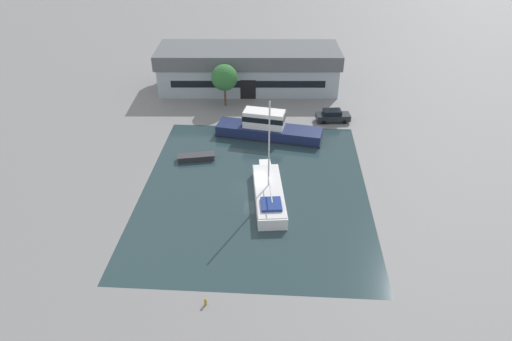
{
  "coord_description": "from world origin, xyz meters",
  "views": [
    {
      "loc": [
        2.67,
        -41.38,
        28.72
      ],
      "look_at": [
        0.0,
        2.28,
        1.0
      ],
      "focal_mm": 32.0,
      "sensor_mm": 36.0,
      "label": 1
    }
  ],
  "objects_px": {
    "sailboat_moored": "(269,193)",
    "warehouse_building": "(248,68)",
    "quay_tree_near_building": "(224,78)",
    "small_dinghy": "(196,157)",
    "parked_car": "(333,116)",
    "motor_cruiser": "(267,128)"
  },
  "relations": [
    {
      "from": "parked_car",
      "to": "motor_cruiser",
      "type": "height_order",
      "value": "motor_cruiser"
    },
    {
      "from": "motor_cruiser",
      "to": "sailboat_moored",
      "type": "bearing_deg",
      "value": -167.25
    },
    {
      "from": "sailboat_moored",
      "to": "motor_cruiser",
      "type": "xyz_separation_m",
      "value": [
        -0.7,
        14.13,
        0.57
      ]
    },
    {
      "from": "parked_car",
      "to": "small_dinghy",
      "type": "bearing_deg",
      "value": -62.78
    },
    {
      "from": "quay_tree_near_building",
      "to": "parked_car",
      "type": "xyz_separation_m",
      "value": [
        15.77,
        -4.45,
        -3.58
      ]
    },
    {
      "from": "quay_tree_near_building",
      "to": "motor_cruiser",
      "type": "height_order",
      "value": "quay_tree_near_building"
    },
    {
      "from": "parked_car",
      "to": "sailboat_moored",
      "type": "bearing_deg",
      "value": -29.83
    },
    {
      "from": "small_dinghy",
      "to": "quay_tree_near_building",
      "type": "bearing_deg",
      "value": 161.59
    },
    {
      "from": "parked_car",
      "to": "sailboat_moored",
      "type": "relative_size",
      "value": 0.42
    },
    {
      "from": "warehouse_building",
      "to": "small_dinghy",
      "type": "height_order",
      "value": "warehouse_building"
    },
    {
      "from": "warehouse_building",
      "to": "sailboat_moored",
      "type": "relative_size",
      "value": 2.53
    },
    {
      "from": "warehouse_building",
      "to": "motor_cruiser",
      "type": "bearing_deg",
      "value": -80.83
    },
    {
      "from": "sailboat_moored",
      "to": "warehouse_building",
      "type": "bearing_deg",
      "value": 91.47
    },
    {
      "from": "quay_tree_near_building",
      "to": "motor_cruiser",
      "type": "xyz_separation_m",
      "value": [
        6.75,
        -9.59,
        -3.15
      ]
    },
    {
      "from": "warehouse_building",
      "to": "sailboat_moored",
      "type": "bearing_deg",
      "value": -85.15
    },
    {
      "from": "quay_tree_near_building",
      "to": "warehouse_building",
      "type": "bearing_deg",
      "value": 68.31
    },
    {
      "from": "sailboat_moored",
      "to": "small_dinghy",
      "type": "xyz_separation_m",
      "value": [
        -9.15,
        7.62,
        -0.38
      ]
    },
    {
      "from": "quay_tree_near_building",
      "to": "parked_car",
      "type": "relative_size",
      "value": 1.31
    },
    {
      "from": "quay_tree_near_building",
      "to": "small_dinghy",
      "type": "relative_size",
      "value": 1.36
    },
    {
      "from": "warehouse_building",
      "to": "parked_car",
      "type": "distance_m",
      "value": 17.66
    },
    {
      "from": "warehouse_building",
      "to": "quay_tree_near_building",
      "type": "height_order",
      "value": "warehouse_building"
    },
    {
      "from": "sailboat_moored",
      "to": "parked_car",
      "type": "bearing_deg",
      "value": 59.94
    }
  ]
}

